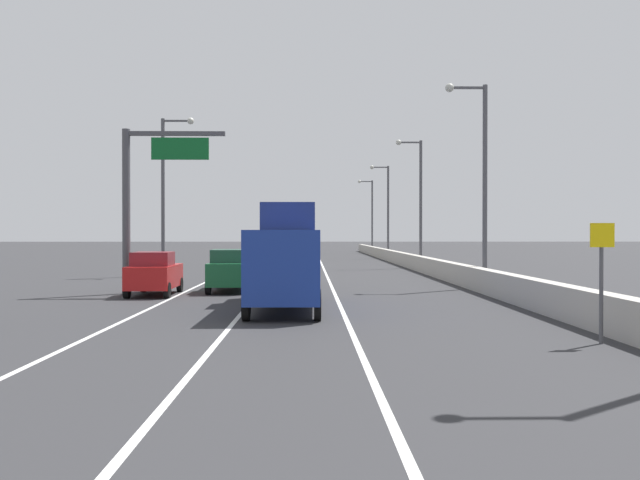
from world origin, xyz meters
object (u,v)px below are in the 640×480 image
(car_yellow_5, at_px, (273,248))
(car_black_4, at_px, (283,246))
(lamp_post_right_third, at_px, (418,194))
(car_silver_0, at_px, (300,254))
(car_green_1, at_px, (230,270))
(speed_advisory_sign, at_px, (602,273))
(lamp_post_right_fifth, at_px, (370,211))
(car_gray_2, at_px, (295,268))
(box_truck, at_px, (287,259))
(lamp_post_left_mid, at_px, (167,185))
(car_red_3, at_px, (154,274))
(lamp_post_right_fourth, at_px, (386,205))
(overhead_sign_gantry, at_px, (142,190))
(lamp_post_right_second, at_px, (480,171))

(car_yellow_5, bearing_deg, car_black_4, 88.54)
(lamp_post_right_third, xyz_separation_m, car_silver_0, (-9.50, 2.84, -4.85))
(car_green_1, bearing_deg, speed_advisory_sign, -53.99)
(lamp_post_right_fifth, distance_m, car_gray_2, 59.24)
(lamp_post_right_fifth, distance_m, box_truck, 68.40)
(car_green_1, bearing_deg, car_yellow_5, 90.33)
(lamp_post_right_third, distance_m, car_silver_0, 11.04)
(lamp_post_right_third, relative_size, box_truck, 1.21)
(lamp_post_left_mid, height_order, car_green_1, lamp_post_left_mid)
(car_gray_2, bearing_deg, lamp_post_left_mid, 132.81)
(car_gray_2, distance_m, car_red_3, 7.55)
(lamp_post_right_fourth, bearing_deg, car_yellow_5, 169.48)
(car_gray_2, relative_size, car_red_3, 1.17)
(speed_advisory_sign, distance_m, box_truck, 11.47)
(car_silver_0, relative_size, car_green_1, 1.01)
(speed_advisory_sign, bearing_deg, car_gray_2, 114.46)
(car_black_4, relative_size, car_yellow_5, 1.04)
(lamp_post_right_fourth, xyz_separation_m, car_black_4, (-12.13, 20.54, -4.94))
(car_gray_2, height_order, box_truck, box_truck)
(car_black_4, bearing_deg, lamp_post_left_mid, -96.48)
(lamp_post_right_fourth, bearing_deg, car_green_1, -106.80)
(car_gray_2, height_order, car_yellow_5, car_yellow_5)
(car_gray_2, xyz_separation_m, car_red_3, (-6.19, -4.33, -0.01))
(overhead_sign_gantry, xyz_separation_m, lamp_post_left_mid, (-1.66, 12.84, 1.18))
(car_gray_2, relative_size, car_yellow_5, 1.14)
(lamp_post_right_fifth, bearing_deg, car_green_1, -101.67)
(car_silver_0, relative_size, car_black_4, 1.11)
(overhead_sign_gantry, distance_m, car_red_3, 3.90)
(lamp_post_left_mid, distance_m, car_yellow_5, 32.52)
(lamp_post_right_fourth, bearing_deg, lamp_post_right_fifth, 89.54)
(car_green_1, relative_size, car_black_4, 1.09)
(lamp_post_right_fourth, distance_m, car_red_3, 45.90)
(lamp_post_right_third, xyz_separation_m, lamp_post_right_fourth, (-0.23, 19.66, 0.00))
(lamp_post_right_second, distance_m, car_yellow_5, 43.82)
(speed_advisory_sign, bearing_deg, lamp_post_right_third, 87.59)
(lamp_post_right_second, xyz_separation_m, lamp_post_right_third, (0.15, 19.66, 0.00))
(overhead_sign_gantry, bearing_deg, lamp_post_right_third, 54.07)
(lamp_post_left_mid, bearing_deg, car_yellow_5, 80.68)
(speed_advisory_sign, xyz_separation_m, car_green_1, (-11.04, 15.18, -0.77))
(overhead_sign_gantry, height_order, car_green_1, overhead_sign_gantry)
(car_silver_0, xyz_separation_m, car_gray_2, (0.03, -21.80, -0.09))
(speed_advisory_sign, height_order, car_yellow_5, speed_advisory_sign)
(lamp_post_right_second, distance_m, car_red_3, 16.68)
(overhead_sign_gantry, relative_size, lamp_post_right_third, 0.73)
(lamp_post_left_mid, height_order, car_black_4, lamp_post_left_mid)
(speed_advisory_sign, bearing_deg, box_truck, 134.80)
(box_truck, bearing_deg, lamp_post_right_third, 71.22)
(speed_advisory_sign, relative_size, car_green_1, 0.63)
(car_black_4, bearing_deg, overhead_sign_gantry, -93.65)
(speed_advisory_sign, relative_size, lamp_post_right_third, 0.29)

